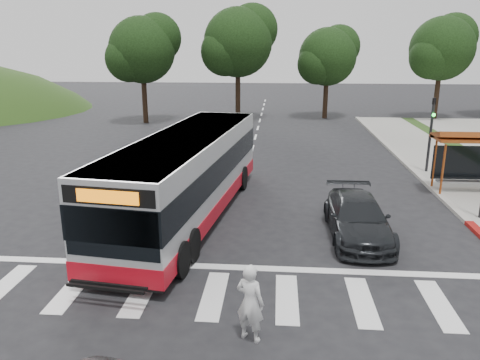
# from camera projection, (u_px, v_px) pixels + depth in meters

# --- Properties ---
(ground) EXTENTS (140.00, 140.00, 0.00)m
(ground) POSITION_uv_depth(u_px,v_px,m) (232.00, 227.00, 17.58)
(ground) COLOR black
(ground) RESTS_ON ground
(sidewalk_east) EXTENTS (4.00, 40.00, 0.12)m
(sidewalk_east) POSITION_uv_depth(u_px,v_px,m) (456.00, 175.00, 24.37)
(sidewalk_east) COLOR gray
(sidewalk_east) RESTS_ON ground
(curb_east) EXTENTS (0.30, 40.00, 0.15)m
(curb_east) POSITION_uv_depth(u_px,v_px,m) (417.00, 174.00, 24.52)
(curb_east) COLOR #9E9991
(curb_east) RESTS_ON ground
(crosswalk_ladder) EXTENTS (18.00, 2.60, 0.01)m
(crosswalk_ladder) POSITION_uv_depth(u_px,v_px,m) (214.00, 295.00, 12.80)
(crosswalk_ladder) COLOR silver
(crosswalk_ladder) RESTS_ON ground
(traffic_signal_ne_short) EXTENTS (0.18, 0.37, 4.00)m
(traffic_signal_ne_short) POSITION_uv_depth(u_px,v_px,m) (431.00, 127.00, 24.27)
(traffic_signal_ne_short) COLOR black
(traffic_signal_ne_short) RESTS_ON ground
(tree_ne_a) EXTENTS (6.16, 5.74, 9.30)m
(tree_ne_a) POSITION_uv_depth(u_px,v_px,m) (443.00, 47.00, 41.42)
(tree_ne_a) COLOR black
(tree_ne_a) RESTS_ON parking_lot
(tree_north_a) EXTENTS (6.60, 6.15, 10.17)m
(tree_north_a) POSITION_uv_depth(u_px,v_px,m) (239.00, 41.00, 40.77)
(tree_north_a) COLOR black
(tree_north_a) RESTS_ON ground
(tree_north_b) EXTENTS (5.72, 5.33, 8.43)m
(tree_north_b) POSITION_uv_depth(u_px,v_px,m) (328.00, 56.00, 42.40)
(tree_north_b) COLOR black
(tree_north_b) RESTS_ON ground
(tree_north_c) EXTENTS (6.16, 5.74, 9.30)m
(tree_north_c) POSITION_uv_depth(u_px,v_px,m) (143.00, 49.00, 39.66)
(tree_north_c) COLOR black
(tree_north_c) RESTS_ON ground
(transit_bus) EXTENTS (4.37, 13.02, 3.30)m
(transit_bus) POSITION_uv_depth(u_px,v_px,m) (188.00, 177.00, 18.20)
(transit_bus) COLOR silver
(transit_bus) RESTS_ON ground
(pedestrian) EXTENTS (0.82, 0.70, 1.90)m
(pedestrian) POSITION_uv_depth(u_px,v_px,m) (250.00, 303.00, 10.64)
(pedestrian) COLOR silver
(pedestrian) RESTS_ON ground
(dark_sedan) EXTENTS (2.09, 4.99, 1.44)m
(dark_sedan) POSITION_uv_depth(u_px,v_px,m) (358.00, 218.00, 16.52)
(dark_sedan) COLOR black
(dark_sedan) RESTS_ON ground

